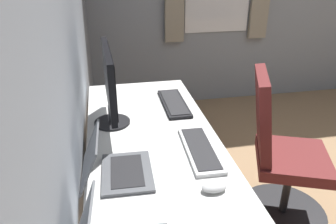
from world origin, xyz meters
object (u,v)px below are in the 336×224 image
(mouse_main, at_px, (214,187))
(laptop_left, at_px, (113,166))
(drawer_pedestal, at_px, (150,198))
(keyboard_main, at_px, (174,103))
(monitor_primary, at_px, (109,82))
(keyboard_spare, at_px, (200,149))
(office_chair, at_px, (280,158))

(mouse_main, bearing_deg, laptop_left, 65.13)
(drawer_pedestal, height_order, keyboard_main, keyboard_main)
(monitor_primary, xyz_separation_m, keyboard_main, (0.18, -0.39, -0.24))
(laptop_left, height_order, keyboard_spare, laptop_left)
(monitor_primary, bearing_deg, laptop_left, 177.70)
(keyboard_main, distance_m, mouse_main, 0.85)
(keyboard_main, relative_size, mouse_main, 4.04)
(keyboard_main, height_order, mouse_main, mouse_main)
(keyboard_main, bearing_deg, monitor_primary, 114.44)
(laptop_left, height_order, office_chair, office_chair)
(keyboard_main, xyz_separation_m, keyboard_spare, (-0.55, -0.01, 0.00))
(drawer_pedestal, height_order, office_chair, office_chair)
(monitor_primary, xyz_separation_m, office_chair, (-0.14, -0.99, -0.52))
(mouse_main, relative_size, office_chair, 0.11)
(drawer_pedestal, relative_size, laptop_left, 2.24)
(keyboard_spare, height_order, mouse_main, mouse_main)
(drawer_pedestal, bearing_deg, keyboard_main, -29.38)
(laptop_left, height_order, keyboard_main, laptop_left)
(keyboard_spare, bearing_deg, keyboard_main, 1.33)
(drawer_pedestal, relative_size, keyboard_main, 1.65)
(mouse_main, distance_m, office_chair, 0.86)
(keyboard_spare, bearing_deg, laptop_left, 104.85)
(drawer_pedestal, distance_m, keyboard_spare, 0.48)
(laptop_left, bearing_deg, monitor_primary, -2.30)
(mouse_main, bearing_deg, drawer_pedestal, 24.40)
(drawer_pedestal, relative_size, mouse_main, 6.68)
(drawer_pedestal, xyz_separation_m, monitor_primary, (0.22, 0.17, 0.63))
(monitor_primary, distance_m, keyboard_spare, 0.60)
(mouse_main, bearing_deg, monitor_primary, 29.26)
(office_chair, bearing_deg, mouse_main, 130.51)
(keyboard_spare, bearing_deg, mouse_main, 174.42)
(keyboard_main, relative_size, office_chair, 0.43)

